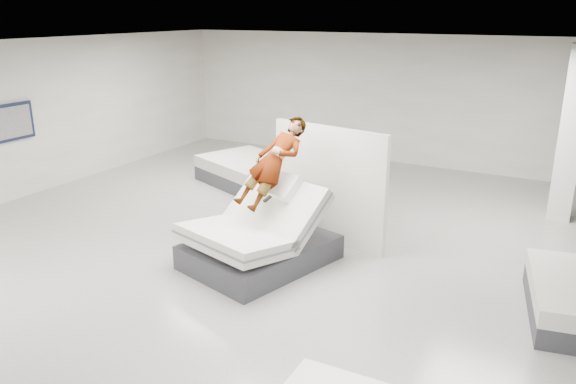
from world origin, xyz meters
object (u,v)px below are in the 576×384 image
(hero_bed, at_px, (259,239))
(column, at_px, (571,135))
(flat_bed_left_far, at_px, (248,171))
(remote, at_px, (267,199))
(divider_panel, at_px, (328,185))
(wall_poster, at_px, (12,122))
(person, at_px, (274,179))

(hero_bed, distance_m, column, 6.01)
(hero_bed, xyz_separation_m, flat_bed_left_far, (-2.43, 3.53, -0.12))
(column, bearing_deg, remote, -129.75)
(divider_panel, distance_m, flat_bed_left_far, 3.76)
(divider_panel, height_order, column, column)
(remote, relative_size, wall_poster, 0.15)
(divider_panel, xyz_separation_m, column, (3.38, 3.06, 0.61))
(hero_bed, distance_m, divider_panel, 1.56)
(person, xyz_separation_m, divider_panel, (0.45, 1.02, -0.31))
(person, distance_m, wall_poster, 6.10)
(person, distance_m, remote, 0.45)
(divider_panel, bearing_deg, flat_bed_left_far, 154.17)
(remote, height_order, wall_poster, wall_poster)
(divider_panel, bearing_deg, column, 52.63)
(hero_bed, height_order, column, column)
(hero_bed, distance_m, remote, 0.74)
(hero_bed, xyz_separation_m, column, (3.93, 4.39, 1.19))
(remote, relative_size, flat_bed_left_far, 0.06)
(divider_panel, relative_size, column, 0.68)
(flat_bed_left_far, bearing_deg, remote, -53.83)
(remote, height_order, column, column)
(divider_panel, bearing_deg, hero_bed, -101.53)
(hero_bed, xyz_separation_m, wall_poster, (-6.01, 0.39, 1.19))
(person, xyz_separation_m, column, (3.84, 4.08, 0.30))
(person, bearing_deg, divider_panel, 81.47)
(hero_bed, xyz_separation_m, divider_panel, (0.54, 1.34, 0.58))
(remote, relative_size, divider_panel, 0.06)
(column, distance_m, wall_poster, 10.71)
(wall_poster, bearing_deg, person, -0.72)
(flat_bed_left_far, bearing_deg, divider_panel, -36.38)
(person, bearing_deg, flat_bed_left_far, 143.59)
(remote, bearing_deg, divider_panel, 92.13)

